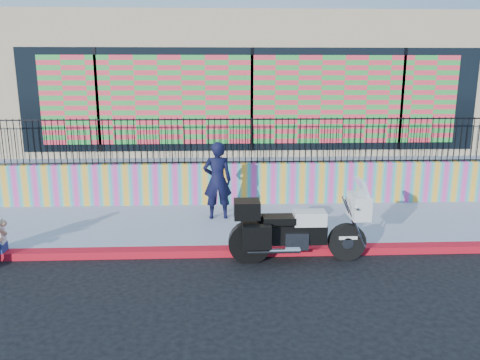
{
  "coord_description": "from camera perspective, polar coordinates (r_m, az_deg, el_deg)",
  "views": [
    {
      "loc": [
        -0.88,
        -8.87,
        3.62
      ],
      "look_at": [
        -0.45,
        1.2,
        1.27
      ],
      "focal_mm": 35.0,
      "sensor_mm": 36.0,
      "label": 1
    }
  ],
  "objects": [
    {
      "name": "ground",
      "position": [
        9.62,
        3.03,
        -9.02
      ],
      "size": [
        90.0,
        90.0,
        0.0
      ],
      "primitive_type": "plane",
      "color": "black",
      "rests_on": "ground"
    },
    {
      "name": "red_curb",
      "position": [
        9.6,
        3.03,
        -8.6
      ],
      "size": [
        16.0,
        0.3,
        0.15
      ],
      "primitive_type": "cube",
      "color": "#B90D27",
      "rests_on": "ground"
    },
    {
      "name": "sidewalk",
      "position": [
        11.14,
        2.23,
        -5.47
      ],
      "size": [
        16.0,
        3.0,
        0.15
      ],
      "primitive_type": "cube",
      "color": "#939BB0",
      "rests_on": "ground"
    },
    {
      "name": "mural_wall",
      "position": [
        12.5,
        1.66,
        -0.41
      ],
      "size": [
        16.0,
        0.2,
        1.1
      ],
      "primitive_type": "cube",
      "color": "#E23B9E",
      "rests_on": "sidewalk"
    },
    {
      "name": "metal_fence",
      "position": [
        12.28,
        1.7,
        4.81
      ],
      "size": [
        15.8,
        0.04,
        1.2
      ],
      "primitive_type": null,
      "color": "black",
      "rests_on": "mural_wall"
    },
    {
      "name": "elevated_platform",
      "position": [
        17.5,
        0.47,
        3.25
      ],
      "size": [
        16.0,
        10.0,
        1.25
      ],
      "primitive_type": "cube",
      "color": "#939BB0",
      "rests_on": "ground"
    },
    {
      "name": "storefront_building",
      "position": [
        17.03,
        0.53,
        11.85
      ],
      "size": [
        14.0,
        8.06,
        4.0
      ],
      "color": "tan",
      "rests_on": "elevated_platform"
    },
    {
      "name": "police_motorcycle",
      "position": [
        9.13,
        6.87,
        -5.73
      ],
      "size": [
        2.64,
        0.87,
        1.64
      ],
      "color": "black",
      "rests_on": "ground"
    },
    {
      "name": "police_officer",
      "position": [
        11.16,
        -2.77,
        -0.05
      ],
      "size": [
        0.71,
        0.5,
        1.87
      ],
      "primitive_type": "imported",
      "rotation": [
        0.0,
        0.0,
        3.22
      ],
      "color": "black",
      "rests_on": "sidewalk"
    }
  ]
}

